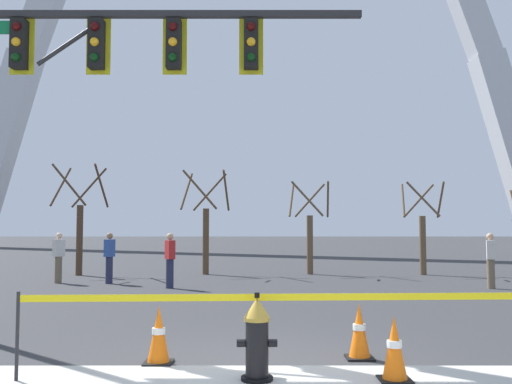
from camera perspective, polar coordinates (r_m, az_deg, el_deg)
The scene contains 15 objects.
ground_plane at distance 7.27m, azimuth -0.01°, elevation -17.36°, with size 240.00×240.00×0.00m, color #333335.
fire_hydrant at distance 6.63m, azimuth 0.10°, elevation -14.58°, with size 0.46×0.48×0.99m.
caution_tape_barrier at distance 6.69m, azimuth 2.66°, elevation -12.43°, with size 6.05×0.30×1.00m.
traffic_cone_by_hydrant at distance 6.81m, azimuth 13.76°, elevation -15.10°, with size 0.36×0.36×0.73m.
traffic_cone_mid_sidewalk at distance 7.54m, azimuth -9.78°, elevation -14.04°, with size 0.36×0.36×0.73m.
traffic_cone_curb_edge at distance 7.83m, azimuth 10.35°, elevation -13.64°, with size 0.36×0.36×0.73m.
traffic_signal_gantry at distance 10.90m, azimuth -18.01°, elevation 10.74°, with size 7.82×0.44×6.00m.
tree_far_left at distance 22.01m, azimuth -17.35°, elevation -3.30°, with size 1.88×1.89×4.08m.
tree_left_mid at distance 21.54m, azimuth -5.11°, elevation -3.66°, with size 1.80×1.81×3.90m.
tree_center_left at distance 21.63m, azimuth 5.40°, elevation -4.14°, with size 1.62×1.63×3.50m.
tree_center_right at distance 22.15m, azimuth 16.39°, elevation -4.04°, with size 1.61×1.62×3.46m.
pedestrian_walking_left at distance 17.72m, azimuth 22.53°, elevation -6.35°, with size 0.30×0.39×1.59m.
pedestrian_standing_center at distance 19.10m, azimuth -19.28°, elevation -6.21°, with size 0.37×0.39×1.59m.
pedestrian_walking_right at distance 18.45m, azimuth -14.57°, elevation -6.40°, with size 0.31×0.39×1.59m.
pedestrian_near_trees at distance 16.68m, azimuth -8.68°, elevation -6.77°, with size 0.34×0.39×1.59m.
Camera 1 is at (-0.00, -7.06, 1.71)m, focal length 39.73 mm.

